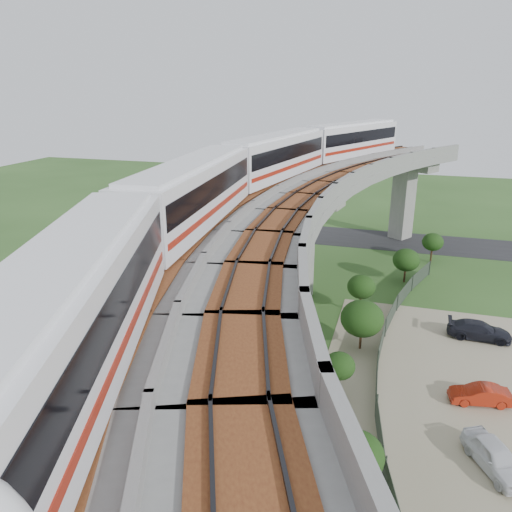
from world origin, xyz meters
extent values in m
plane|color=#2E5020|center=(0.00, 0.00, 0.00)|extent=(160.00, 160.00, 0.00)
cube|color=gray|center=(14.00, -2.00, 0.02)|extent=(18.00, 26.00, 0.04)
cube|color=#232326|center=(0.00, 30.00, 0.01)|extent=(60.00, 8.00, 0.03)
cube|color=#99968E|center=(9.12, 31.80, 4.20)|extent=(2.86, 2.93, 8.40)
cube|color=#99968E|center=(9.12, 31.80, 9.00)|extent=(7.21, 5.74, 1.20)
cube|color=#99968E|center=(0.91, 10.42, 4.20)|extent=(2.35, 2.51, 8.40)
cube|color=#99968E|center=(0.91, 10.42, 9.00)|extent=(7.31, 3.58, 1.20)
cube|color=#99968E|center=(0.91, -10.42, 4.20)|extent=(2.35, 2.51, 8.40)
cube|color=#99968E|center=(0.91, -10.42, 9.00)|extent=(7.31, 3.58, 1.20)
cube|color=gray|center=(6.19, 26.54, 10.00)|extent=(16.42, 20.91, 0.80)
cube|color=gray|center=(2.33, 28.44, 10.90)|extent=(8.66, 17.08, 1.00)
cube|color=gray|center=(10.04, 24.64, 10.90)|extent=(8.66, 17.08, 1.00)
cube|color=brown|center=(4.21, 27.51, 10.46)|extent=(10.68, 18.08, 0.12)
cube|color=black|center=(4.21, 27.51, 10.58)|extent=(9.69, 17.59, 0.12)
cube|color=brown|center=(8.16, 25.56, 10.46)|extent=(10.68, 18.08, 0.12)
cube|color=black|center=(8.16, 25.56, 10.58)|extent=(9.69, 17.59, 0.12)
cube|color=gray|center=(0.70, 9.13, 10.00)|extent=(11.77, 20.03, 0.80)
cube|color=gray|center=(-3.55, 9.78, 10.90)|extent=(3.22, 18.71, 1.00)
cube|color=gray|center=(4.95, 8.47, 10.90)|extent=(3.22, 18.71, 1.00)
cube|color=brown|center=(-1.48, 9.46, 10.46)|extent=(5.44, 19.05, 0.12)
cube|color=black|center=(-1.48, 9.46, 10.58)|extent=(4.35, 18.88, 0.12)
cube|color=brown|center=(2.87, 8.79, 10.46)|extent=(5.44, 19.05, 0.12)
cube|color=black|center=(2.87, 8.79, 10.58)|extent=(4.35, 18.88, 0.12)
cube|color=gray|center=(0.70, -9.13, 10.00)|extent=(11.77, 20.03, 0.80)
cube|color=gray|center=(-3.55, -9.78, 10.90)|extent=(3.22, 18.71, 1.00)
cube|color=gray|center=(4.95, -8.47, 10.90)|extent=(3.22, 18.71, 1.00)
cube|color=brown|center=(-1.48, -9.46, 10.46)|extent=(5.44, 19.05, 0.12)
cube|color=black|center=(-1.48, -9.46, 10.58)|extent=(4.35, 18.88, 0.12)
cube|color=brown|center=(2.87, -8.79, 10.46)|extent=(5.44, 19.05, 0.12)
cube|color=black|center=(2.87, -8.79, 10.58)|extent=(4.35, 18.88, 0.12)
cube|color=white|center=(1.15, -20.15, 12.24)|extent=(7.41, 15.07, 3.20)
cube|color=white|center=(1.15, -20.15, 13.94)|extent=(6.66, 14.18, 0.22)
cube|color=black|center=(1.15, -20.15, 12.69)|extent=(7.28, 14.52, 1.15)
cube|color=#A22010|center=(1.15, -20.15, 11.49)|extent=(7.28, 14.52, 0.30)
cube|color=black|center=(1.15, -20.15, 10.78)|extent=(5.93, 12.68, 0.28)
cube|color=white|center=(-2.01, -4.91, 12.24)|extent=(3.88, 15.17, 3.20)
cube|color=white|center=(-2.01, -4.91, 13.94)|extent=(3.28, 14.38, 0.22)
cube|color=black|center=(-2.01, -4.91, 12.69)|extent=(3.89, 14.57, 1.15)
cube|color=#A22010|center=(-2.01, -4.91, 11.49)|extent=(3.89, 14.57, 0.30)
cube|color=black|center=(-2.01, -4.91, 10.78)|extent=(2.90, 12.86, 0.28)
cube|color=white|center=(-1.28, 10.63, 12.24)|extent=(5.22, 15.24, 3.20)
cube|color=white|center=(-1.28, 10.63, 13.94)|extent=(4.56, 14.41, 0.22)
cube|color=black|center=(-1.28, 10.63, 12.69)|extent=(5.18, 14.66, 1.15)
cube|color=#A22010|center=(-1.28, 10.63, 11.49)|extent=(5.18, 14.66, 0.30)
cube|color=black|center=(-1.28, 10.63, 10.78)|extent=(4.05, 12.89, 0.28)
cube|color=white|center=(3.27, 25.51, 12.24)|extent=(8.61, 14.79, 3.20)
cube|color=white|center=(3.27, 25.51, 13.94)|extent=(7.81, 13.88, 0.22)
cube|color=black|center=(3.27, 25.51, 12.69)|extent=(8.42, 14.27, 1.15)
cube|color=#A22010|center=(3.27, 25.51, 11.49)|extent=(8.42, 14.27, 0.30)
cube|color=black|center=(3.27, 25.51, 10.78)|extent=(6.96, 12.41, 0.28)
cylinder|color=#2D382D|center=(12.25, 19.29, 0.75)|extent=(0.08, 0.08, 1.50)
cube|color=#2D382D|center=(11.38, 16.98, 0.75)|extent=(1.69, 4.77, 1.40)
cylinder|color=#2D382D|center=(10.62, 14.63, 0.75)|extent=(0.08, 0.08, 1.50)
cube|color=#2D382D|center=(9.98, 12.24, 0.75)|extent=(1.23, 4.91, 1.40)
cylinder|color=#2D382D|center=(9.45, 9.83, 0.75)|extent=(0.08, 0.08, 1.50)
cube|color=#2D382D|center=(9.03, 7.39, 0.75)|extent=(0.75, 4.99, 1.40)
cylinder|color=#2D382D|center=(8.74, 4.94, 0.75)|extent=(0.08, 0.08, 1.50)
cube|color=#2D382D|center=(8.56, 2.47, 0.75)|extent=(0.27, 5.04, 1.40)
cylinder|color=#2D382D|center=(8.50, 0.00, 0.75)|extent=(0.08, 0.08, 1.50)
cube|color=#2D382D|center=(8.56, -2.47, 0.75)|extent=(0.27, 5.04, 1.40)
cylinder|color=#2D382D|center=(8.74, -4.94, 0.75)|extent=(0.08, 0.08, 1.50)
cube|color=#2D382D|center=(9.03, -7.39, 0.75)|extent=(0.75, 4.99, 1.40)
cylinder|color=#2D382D|center=(9.45, -9.83, 0.75)|extent=(0.08, 0.08, 1.50)
cube|color=#2D382D|center=(9.98, -12.24, 0.75)|extent=(1.23, 4.91, 1.40)
cylinder|color=#382314|center=(12.49, 23.29, 0.80)|extent=(0.18, 0.18, 1.61)
ellipsoid|color=#193511|center=(12.49, 23.29, 2.27)|extent=(2.19, 2.19, 1.86)
cylinder|color=#382314|center=(9.90, 16.74, 0.74)|extent=(0.18, 0.18, 1.48)
ellipsoid|color=#193511|center=(9.90, 16.74, 2.23)|extent=(2.50, 2.50, 2.13)
cylinder|color=#382314|center=(6.50, 8.48, 0.85)|extent=(0.18, 0.18, 1.70)
ellipsoid|color=#193511|center=(6.50, 8.48, 2.39)|extent=(2.29, 2.29, 1.95)
cylinder|color=#382314|center=(7.10, 2.62, 0.74)|extent=(0.18, 0.18, 1.49)
ellipsoid|color=#193511|center=(7.10, 2.62, 2.40)|extent=(3.02, 3.02, 2.57)
cylinder|color=#382314|center=(6.37, -3.69, 0.80)|extent=(0.18, 0.18, 1.61)
ellipsoid|color=#193511|center=(6.37, -3.69, 2.17)|extent=(1.90, 1.90, 1.61)
cylinder|color=#382314|center=(8.13, -10.88, 0.66)|extent=(0.18, 0.18, 1.33)
ellipsoid|color=#193511|center=(8.13, -10.88, 2.08)|extent=(2.50, 2.50, 2.13)
imported|color=silver|center=(14.55, -7.42, 0.73)|extent=(3.30, 4.32, 1.37)
imported|color=#9C200E|center=(14.48, -1.90, 0.61)|extent=(3.64, 1.81, 1.15)
imported|color=black|center=(15.37, 6.67, 0.69)|extent=(4.54, 1.97, 1.30)
camera|label=1|loc=(9.02, -29.69, 17.91)|focal=35.00mm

